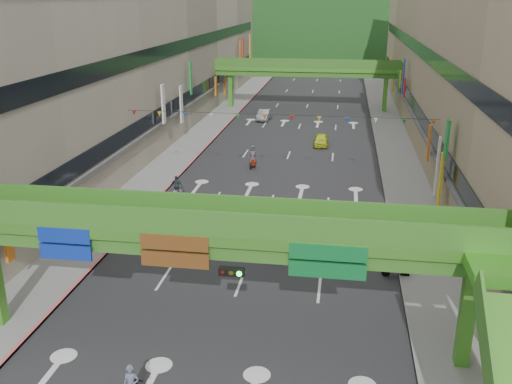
# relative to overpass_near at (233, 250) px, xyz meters

# --- Properties ---
(road_slab) EXTENTS (18.00, 140.00, 0.02)m
(road_slab) POSITION_rel_overpass_near_xyz_m (-0.93, 44.62, -5.20)
(road_slab) COLOR #28282B
(road_slab) RESTS_ON ground
(sidewalk_left) EXTENTS (4.00, 140.00, 0.15)m
(sidewalk_left) POSITION_rel_overpass_near_xyz_m (-11.93, 44.62, -5.13)
(sidewalk_left) COLOR gray
(sidewalk_left) RESTS_ON ground
(sidewalk_right) EXTENTS (4.00, 140.00, 0.15)m
(sidewalk_right) POSITION_rel_overpass_near_xyz_m (10.07, 44.62, -5.13)
(sidewalk_right) COLOR gray
(sidewalk_right) RESTS_ON ground
(curb_left) EXTENTS (0.20, 140.00, 0.18)m
(curb_left) POSITION_rel_overpass_near_xyz_m (-10.03, 44.62, -5.12)
(curb_left) COLOR #CC5959
(curb_left) RESTS_ON ground
(curb_right) EXTENTS (0.20, 140.00, 0.18)m
(curb_right) POSITION_rel_overpass_near_xyz_m (8.17, 44.62, -5.12)
(curb_right) COLOR gray
(curb_right) RESTS_ON ground
(building_row_left) EXTENTS (12.80, 95.00, 19.00)m
(building_row_left) POSITION_rel_overpass_near_xyz_m (-19.86, 44.62, 4.25)
(building_row_left) COLOR #9E937F
(building_row_left) RESTS_ON ground
(building_row_right) EXTENTS (12.80, 95.00, 19.00)m
(building_row_right) POSITION_rel_overpass_near_xyz_m (18.00, 44.62, 4.25)
(building_row_right) COLOR gray
(building_row_right) RESTS_ON ground
(overpass_near) EXTENTS (28.00, 12.27, 7.10)m
(overpass_near) POSITION_rel_overpass_near_xyz_m (0.00, 0.00, 0.00)
(overpass_near) COLOR #4C9E2D
(overpass_near) RESTS_ON ground
(overpass_far) EXTENTS (28.00, 2.20, 7.10)m
(overpass_far) POSITION_rel_overpass_near_xyz_m (-0.93, 59.62, 0.20)
(overpass_far) COLOR #4C9E2D
(overpass_far) RESTS_ON ground
(hill_left) EXTENTS (168.00, 140.00, 112.00)m
(hill_left) POSITION_rel_overpass_near_xyz_m (-15.93, 154.62, -5.21)
(hill_left) COLOR #1C4419
(hill_left) RESTS_ON ground
(hill_right) EXTENTS (208.00, 176.00, 128.00)m
(hill_right) POSITION_rel_overpass_near_xyz_m (24.07, 174.62, -5.21)
(hill_right) COLOR #1C4419
(hill_right) RESTS_ON ground
(bunting_string) EXTENTS (26.00, 0.36, 0.47)m
(bunting_string) POSITION_rel_overpass_near_xyz_m (-0.93, 24.62, 0.75)
(bunting_string) COLOR black
(bunting_string) RESTS_ON ground
(scooter_rider_mid) EXTENTS (0.92, 1.60, 2.16)m
(scooter_rider_mid) POSITION_rel_overpass_near_xyz_m (0.65, 10.56, -4.08)
(scooter_rider_mid) COLOR black
(scooter_rider_mid) RESTS_ON ground
(scooter_rider_left) EXTENTS (1.08, 1.58, 2.08)m
(scooter_rider_left) POSITION_rel_overpass_near_xyz_m (-8.43, 19.65, -4.16)
(scooter_rider_left) COLOR gray
(scooter_rider_left) RESTS_ON ground
(scooter_rider_far) EXTENTS (1.03, 1.58, 2.21)m
(scooter_rider_far) POSITION_rel_overpass_near_xyz_m (-3.87, 29.61, -4.07)
(scooter_rider_far) COLOR #6F1203
(scooter_rider_far) RESTS_ON ground
(parked_scooter_row) EXTENTS (1.60, 9.35, 1.08)m
(parked_scooter_row) POSITION_rel_overpass_near_xyz_m (7.87, 13.22, -4.68)
(parked_scooter_row) COLOR black
(parked_scooter_row) RESTS_ON ground
(car_silver) EXTENTS (1.64, 4.23, 1.37)m
(car_silver) POSITION_rel_overpass_near_xyz_m (-5.89, 51.75, -4.52)
(car_silver) COLOR #9A9BA2
(car_silver) RESTS_ON ground
(car_yellow) EXTENTS (1.54, 3.75, 1.27)m
(car_yellow) POSITION_rel_overpass_near_xyz_m (2.17, 39.22, -4.57)
(car_yellow) COLOR yellow
(car_yellow) RESTS_ON ground
(pedestrian_red) EXTENTS (0.84, 0.67, 1.68)m
(pedestrian_red) POSITION_rel_overpass_near_xyz_m (8.87, 13.52, -4.36)
(pedestrian_red) COLOR #BE3104
(pedestrian_red) RESTS_ON ground
(pedestrian_dark) EXTENTS (1.16, 0.96, 1.86)m
(pedestrian_dark) POSITION_rel_overpass_near_xyz_m (11.27, 10.47, -4.28)
(pedestrian_dark) COLOR black
(pedestrian_dark) RESTS_ON ground
(pedestrian_blue) EXTENTS (0.86, 0.68, 1.60)m
(pedestrian_blue) POSITION_rel_overpass_near_xyz_m (11.27, 16.58, -4.40)
(pedestrian_blue) COLOR #3E4662
(pedestrian_blue) RESTS_ON ground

